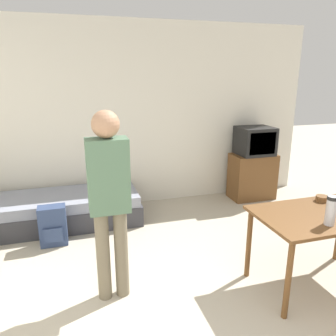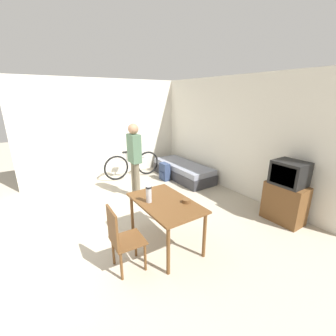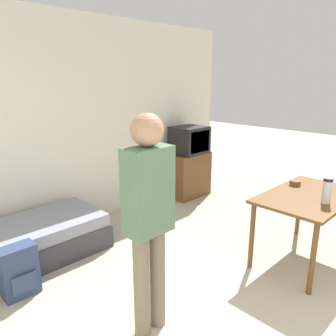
# 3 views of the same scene
# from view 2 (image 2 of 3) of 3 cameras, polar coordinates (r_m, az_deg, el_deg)

# --- Properties ---
(ground_plane) EXTENTS (20.00, 20.00, 0.00)m
(ground_plane) POSITION_cam_2_polar(r_m,az_deg,el_deg) (4.46, -26.32, -14.55)
(ground_plane) COLOR #B2A893
(wall_back) EXTENTS (5.67, 0.06, 2.70)m
(wall_back) POSITION_cam_2_polar(r_m,az_deg,el_deg) (5.78, 14.32, 8.34)
(wall_back) COLOR silver
(wall_back) RESTS_ON ground_plane
(wall_left) EXTENTS (0.06, 4.95, 2.70)m
(wall_left) POSITION_cam_2_polar(r_m,az_deg,el_deg) (6.65, -13.78, 9.58)
(wall_left) COLOR silver
(wall_left) RESTS_ON ground_plane
(daybed) EXTENTS (2.00, 0.80, 0.41)m
(daybed) POSITION_cam_2_polar(r_m,az_deg,el_deg) (6.45, 3.78, -0.66)
(daybed) COLOR #333338
(daybed) RESTS_ON ground_plane
(tv) EXTENTS (0.70, 0.46, 1.17)m
(tv) POSITION_cam_2_polar(r_m,az_deg,el_deg) (4.64, 27.82, -5.65)
(tv) COLOR brown
(tv) RESTS_ON ground_plane
(dining_table) EXTENTS (1.22, 0.74, 0.75)m
(dining_table) POSITION_cam_2_polar(r_m,az_deg,el_deg) (3.44, -0.67, -9.93)
(dining_table) COLOR brown
(dining_table) RESTS_ON ground_plane
(wooden_chair) EXTENTS (0.43, 0.43, 0.93)m
(wooden_chair) POSITION_cam_2_polar(r_m,az_deg,el_deg) (3.10, -11.91, -16.76)
(wooden_chair) COLOR brown
(wooden_chair) RESTS_ON ground_plane
(bicycle) EXTENTS (0.13, 1.65, 0.78)m
(bicycle) POSITION_cam_2_polar(r_m,az_deg,el_deg) (6.51, -9.02, 0.75)
(bicycle) COLOR black
(bicycle) RESTS_ON ground_plane
(person_standing) EXTENTS (0.34, 0.23, 1.69)m
(person_standing) POSITION_cam_2_polar(r_m,az_deg,el_deg) (5.03, -8.52, 3.13)
(person_standing) COLOR #6B604C
(person_standing) RESTS_ON ground_plane
(thermos_flask) EXTENTS (0.09, 0.09, 0.25)m
(thermos_flask) POSITION_cam_2_polar(r_m,az_deg,el_deg) (3.34, -4.91, -6.46)
(thermos_flask) COLOR #B7B7BC
(thermos_flask) RESTS_ON dining_table
(mate_bowl) EXTENTS (0.12, 0.12, 0.05)m
(mate_bowl) POSITION_cam_2_polar(r_m,az_deg,el_deg) (3.37, 4.67, -8.34)
(mate_bowl) COLOR brown
(mate_bowl) RESTS_ON dining_table
(backpack) EXTENTS (0.31, 0.21, 0.48)m
(backpack) POSITION_cam_2_polar(r_m,az_deg,el_deg) (6.24, -0.90, -0.95)
(backpack) COLOR navy
(backpack) RESTS_ON ground_plane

